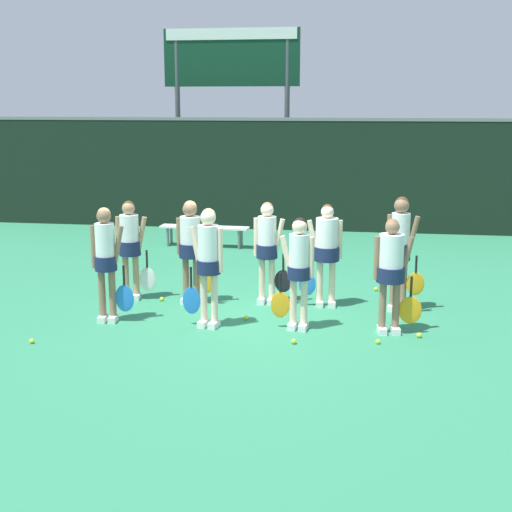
% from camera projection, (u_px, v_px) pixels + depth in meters
% --- Properties ---
extents(ground_plane, '(140.00, 140.00, 0.00)m').
position_uv_depth(ground_plane, '(256.00, 315.00, 10.85)').
color(ground_plane, '#2D7F56').
extents(fence_windscreen, '(60.00, 0.08, 2.80)m').
position_uv_depth(fence_windscreen, '(301.00, 174.00, 17.67)').
color(fence_windscreen, black).
rests_on(fence_windscreen, ground_plane).
extents(scoreboard, '(3.68, 0.15, 5.09)m').
position_uv_depth(scoreboard, '(231.00, 72.00, 19.12)').
color(scoreboard, '#515156').
rests_on(scoreboard, ground_plane).
extents(bench_courtside, '(2.01, 0.45, 0.46)m').
position_uv_depth(bench_courtside, '(204.00, 229.00, 15.88)').
color(bench_courtside, silver).
rests_on(bench_courtside, ground_plane).
extents(player_0, '(0.61, 0.32, 1.70)m').
position_uv_depth(player_0, '(106.00, 256.00, 10.33)').
color(player_0, '#8C664C').
rests_on(player_0, ground_plane).
extents(player_1, '(0.61, 0.34, 1.72)m').
position_uv_depth(player_1, '(208.00, 258.00, 10.08)').
color(player_1, beige).
rests_on(player_1, ground_plane).
extents(player_2, '(0.61, 0.33, 1.61)m').
position_uv_depth(player_2, '(299.00, 265.00, 9.99)').
color(player_2, beige).
rests_on(player_2, ground_plane).
extents(player_3, '(0.69, 0.39, 1.62)m').
position_uv_depth(player_3, '(391.00, 267.00, 9.81)').
color(player_3, '#8C664C').
rests_on(player_3, ground_plane).
extents(player_4, '(0.63, 0.35, 1.63)m').
position_uv_depth(player_4, '(130.00, 242.00, 11.53)').
color(player_4, tan).
rests_on(player_4, ground_plane).
extents(player_5, '(0.65, 0.37, 1.66)m').
position_uv_depth(player_5, '(191.00, 243.00, 11.29)').
color(player_5, '#8C664C').
rests_on(player_5, ground_plane).
extents(player_6, '(0.62, 0.34, 1.64)m').
position_uv_depth(player_6, '(267.00, 245.00, 11.28)').
color(player_6, beige).
rests_on(player_6, ground_plane).
extents(player_7, '(0.67, 0.40, 1.63)m').
position_uv_depth(player_7, '(326.00, 247.00, 11.13)').
color(player_7, beige).
rests_on(player_7, ground_plane).
extents(player_8, '(0.59, 0.33, 1.78)m').
position_uv_depth(player_8, '(400.00, 244.00, 10.86)').
color(player_8, '#8C664C').
rests_on(player_8, ground_plane).
extents(tennis_ball_0, '(0.07, 0.07, 0.07)m').
position_uv_depth(tennis_ball_0, '(32.00, 341.00, 9.56)').
color(tennis_ball_0, '#CCE033').
rests_on(tennis_ball_0, ground_plane).
extents(tennis_ball_1, '(0.07, 0.07, 0.07)m').
position_uv_depth(tennis_ball_1, '(376.00, 289.00, 12.21)').
color(tennis_ball_1, '#CCE033').
rests_on(tennis_ball_1, ground_plane).
extents(tennis_ball_2, '(0.07, 0.07, 0.07)m').
position_uv_depth(tennis_ball_2, '(419.00, 335.00, 9.80)').
color(tennis_ball_2, '#CCE033').
rests_on(tennis_ball_2, ground_plane).
extents(tennis_ball_3, '(0.07, 0.07, 0.07)m').
position_uv_depth(tennis_ball_3, '(246.00, 318.00, 10.59)').
color(tennis_ball_3, '#CCE033').
rests_on(tennis_ball_3, ground_plane).
extents(tennis_ball_4, '(0.06, 0.06, 0.06)m').
position_uv_depth(tennis_ball_4, '(378.00, 342.00, 9.54)').
color(tennis_ball_4, '#CCE033').
rests_on(tennis_ball_4, ground_plane).
extents(tennis_ball_5, '(0.07, 0.07, 0.07)m').
position_uv_depth(tennis_ball_5, '(294.00, 341.00, 9.54)').
color(tennis_ball_5, '#CCE033').
rests_on(tennis_ball_5, ground_plane).
extents(tennis_ball_6, '(0.07, 0.07, 0.07)m').
position_uv_depth(tennis_ball_6, '(162.00, 299.00, 11.59)').
color(tennis_ball_6, '#CCE033').
rests_on(tennis_ball_6, ground_plane).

